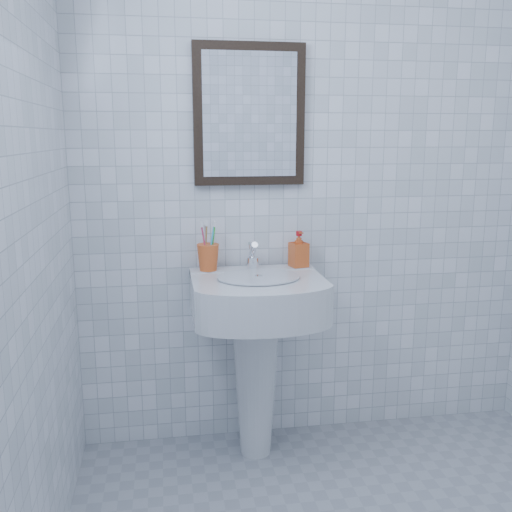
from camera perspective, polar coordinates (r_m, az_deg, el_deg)
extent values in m
cube|color=white|center=(2.70, 5.67, 7.43)|extent=(2.20, 0.02, 2.50)
cone|color=silver|center=(2.68, -0.04, -12.42)|extent=(0.22, 0.22, 0.71)
cube|color=silver|center=(2.49, 0.14, -4.04)|extent=(0.57, 0.41, 0.17)
cube|color=silver|center=(2.62, -0.42, -1.51)|extent=(0.57, 0.10, 0.03)
cylinder|color=silver|center=(2.43, 0.26, -2.08)|extent=(0.35, 0.35, 0.01)
cylinder|color=silver|center=(2.58, -0.34, -0.72)|extent=(0.05, 0.05, 0.05)
cylinder|color=silver|center=(2.55, -0.28, 0.64)|extent=(0.03, 0.11, 0.09)
cylinder|color=silver|center=(2.60, -0.41, 0.33)|extent=(0.03, 0.06, 0.10)
imported|color=red|center=(2.63, 4.30, 0.71)|extent=(0.09, 0.09, 0.17)
cube|color=black|center=(2.61, -0.67, 13.92)|extent=(0.50, 0.04, 0.62)
cube|color=white|center=(2.59, -0.61, 13.94)|extent=(0.42, 0.00, 0.54)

